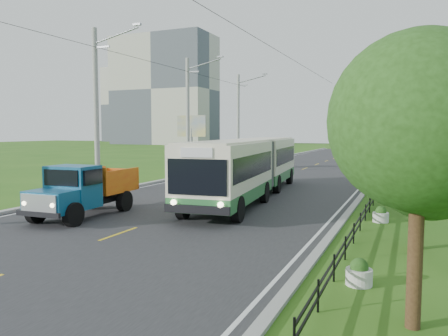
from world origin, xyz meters
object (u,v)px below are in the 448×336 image
Objects in this scene: pole_mid at (188,115)px; streetlight_mid at (432,110)px; tree_front at (423,132)px; planter_far at (395,177)px; billboard_left at (192,130)px; planter_mid at (390,191)px; pole_far at (238,119)px; tree_third at (417,125)px; pole_near at (97,109)px; tree_fourth at (416,134)px; tree_second at (418,138)px; tree_back at (415,132)px; streetlight_far at (425,117)px; bus at (249,164)px; tree_fifth at (415,129)px; planter_front at (359,274)px; dump_truck at (85,187)px; planter_near at (381,215)px.

streetlight_mid is (18.90, -7.00, -0.19)m from pole_mid.
tree_front is 26.12m from planter_far.
pole_mid is 1.92× the size of billboard_left.
pole_mid is 14.93× the size of planter_mid.
pole_far reaches higher than tree_third.
tree_fourth is at bearing 15.84° from pole_near.
tree_second is at bearing -93.79° from streetlight_mid.
streetlight_far reaches higher than tree_back.
planter_mid is (-2.04, -0.00, -4.62)m from streetlight_mid.
streetlight_mid is 5.05m from planter_mid.
tree_front is at bearing -55.21° from billboard_left.
tree_front reaches higher than planter_far.
pole_near is 1.10× the size of streetlight_far.
tree_second is 0.88× the size of tree_third.
bus is at bearing -117.51° from streetlight_far.
tree_fifth is 22.46m from planter_front.
planter_front is at bearing -33.12° from pole_near.
tree_back reaches higher than tree_second.
planter_front is at bearing -93.89° from streetlight_far.
billboard_left is at bearing 168.72° from tree_fifth.
planter_far is (-2.04, 8.00, -4.62)m from streetlight_mid.
tree_front is (18.12, -24.86, -1.37)m from pole_mid.
pole_mid is at bearing 125.51° from bus.
tree_third reaches higher than tree_second.
streetlight_far is 1.63× the size of dump_truck.
streetlight_far is (0.79, 7.86, 1.05)m from tree_fifth.
planter_near is at bearing 90.00° from planter_front.
streetlight_mid is at bearing -20.32° from pole_mid.
tree_fifth is (0.00, 6.00, 0.27)m from tree_fourth.
tree_second is 7.91× the size of planter_near.
streetlight_far is at bearing 86.11° from planter_front.
pole_near is 1.67× the size of tree_third.
pole_far is 35.82m from tree_second.
tree_third is (18.12, -12.86, -1.11)m from pole_mid.
tree_fourth is (18.12, 5.14, -1.51)m from pole_near.
tree_third reaches higher than tree_fourth.
tree_front is at bearing -55.95° from planter_front.
billboard_left is (-20.14, -4.00, -1.04)m from streetlight_far.
dump_truck is (4.89, -6.86, -3.80)m from pole_near.
tree_second is 0.98× the size of tree_fourth.
tree_second is at bearing -90.00° from tree_fourth.
planter_near is (-2.04, -8.00, -4.62)m from streetlight_mid.
pole_near is at bearing -134.86° from streetlight_far.
dump_truck is at bearing -118.87° from tree_back.
pole_near reaches higher than tree_second.
billboard_left is at bearing 135.16° from planter_near.
streetlight_mid is (18.90, -19.00, -0.19)m from pole_far.
planter_mid is (-1.26, -12.14, -3.37)m from tree_back.
tree_back is (0.00, 24.00, 0.13)m from tree_second.
planter_near is (16.86, -3.00, -4.81)m from pole_near.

